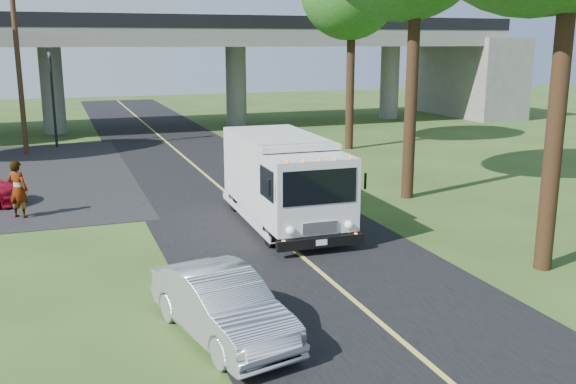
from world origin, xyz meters
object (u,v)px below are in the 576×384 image
silver_sedan (222,305)px  utility_pole (18,64)px  traffic_signal (52,89)px  pedestrian (18,189)px  step_van (283,178)px

silver_sedan → utility_pole: bearing=87.5°
traffic_signal → utility_pole: 2.86m
silver_sedan → pedestrian: 11.61m
utility_pole → step_van: (8.11, -16.86, -3.07)m
utility_pole → step_van: utility_pole is taller
traffic_signal → utility_pole: (-1.50, -2.00, 1.40)m
traffic_signal → pedestrian: bearing=-94.9°
traffic_signal → utility_pole: size_ratio=0.58×
utility_pole → silver_sedan: bearing=-79.8°
utility_pole → silver_sedan: utility_pole is taller
traffic_signal → utility_pole: bearing=-126.9°
step_van → silver_sedan: step_van is taller
traffic_signal → pedestrian: traffic_signal is taller
traffic_signal → silver_sedan: bearing=-83.9°
utility_pole → pedestrian: (0.19, -13.15, -3.63)m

